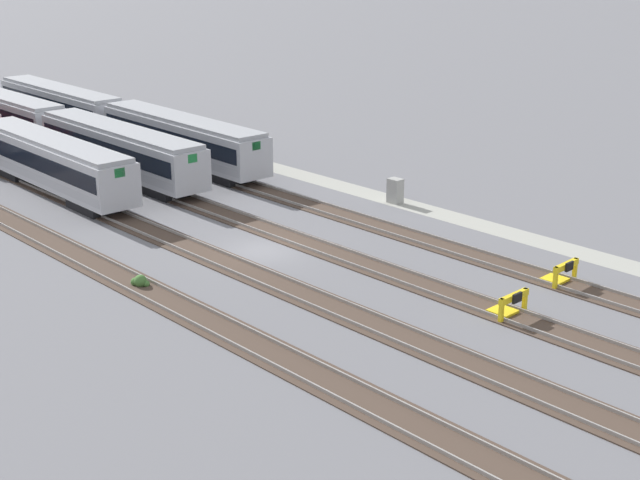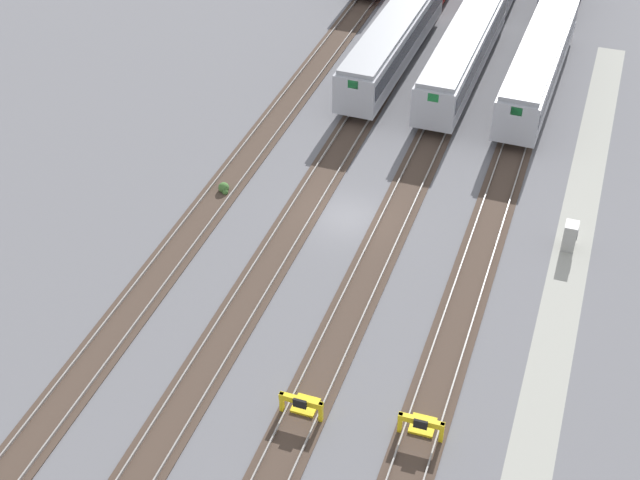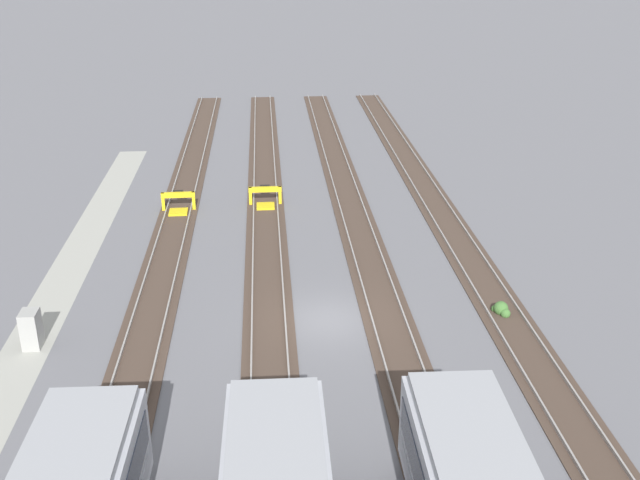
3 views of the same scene
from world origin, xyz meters
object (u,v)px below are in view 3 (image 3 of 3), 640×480
at_px(bumper_stop_nearest_track, 178,204).
at_px(weed_clump, 501,309).
at_px(electrical_cabinet, 31,329).
at_px(bumper_stop_near_inner_track, 265,198).

xyz_separation_m(bumper_stop_nearest_track, weed_clump, (13.88, 15.43, -0.27)).
distance_m(bumper_stop_nearest_track, electrical_cabinet, 15.72).
bearing_deg(weed_clump, bumper_stop_near_inner_track, -144.70).
distance_m(bumper_stop_nearest_track, bumper_stop_near_inner_track, 5.21).
relative_size(bumper_stop_near_inner_track, electrical_cabinet, 1.25).
height_order(electrical_cabinet, weed_clump, electrical_cabinet).
height_order(bumper_stop_nearest_track, electrical_cabinet, electrical_cabinet).
distance_m(bumper_stop_nearest_track, weed_clump, 20.75).
xyz_separation_m(bumper_stop_near_inner_track, electrical_cabinet, (15.67, -9.60, 0.29)).
bearing_deg(bumper_stop_nearest_track, weed_clump, 48.03).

